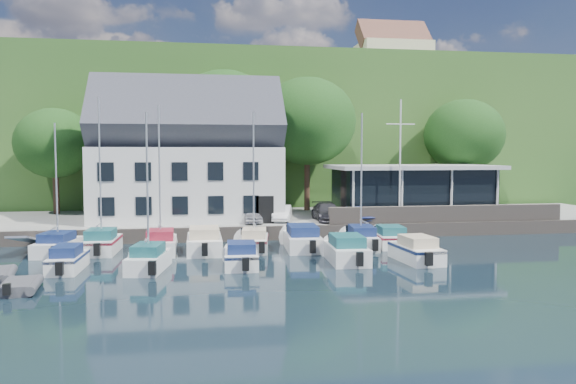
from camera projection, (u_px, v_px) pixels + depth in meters
name	position (u px, v px, depth m)	size (l,w,h in m)	color
ground	(323.00, 273.00, 28.52)	(180.00, 180.00, 0.00)	black
quay	(276.00, 222.00, 45.73)	(60.00, 13.00, 1.00)	gray
quay_face	(289.00, 233.00, 39.32)	(60.00, 0.30, 1.00)	#665B52
hillside	(238.00, 141.00, 89.04)	(160.00, 75.00, 16.00)	#28511E
field_patch	(280.00, 95.00, 97.61)	(50.00, 30.00, 0.30)	#566733
farmhouse	(393.00, 57.00, 81.80)	(10.40, 7.00, 8.20)	beige
harbor_building	(188.00, 163.00, 43.30)	(14.40, 8.20, 8.70)	silver
club_pavilion	(412.00, 190.00, 45.80)	(13.20, 7.20, 4.10)	black
seawall	(447.00, 214.00, 41.53)	(18.00, 0.50, 1.20)	#665B52
gangway	(31.00, 251.00, 34.79)	(1.20, 6.00, 1.40)	silver
car_silver	(252.00, 215.00, 40.84)	(1.31, 3.25, 1.11)	silver
car_white	(282.00, 213.00, 41.95)	(1.25, 3.60, 1.19)	silver
car_dgrey	(327.00, 212.00, 42.26)	(1.85, 4.54, 1.32)	#323136
car_blue	(359.00, 213.00, 42.14)	(1.40, 3.54, 1.21)	#304295
flagpole	(400.00, 161.00, 41.31)	(2.16, 0.20, 9.00)	silver
tree_0	(55.00, 161.00, 46.65)	(6.45, 6.45, 8.82)	#153811
tree_1	(136.00, 154.00, 48.12)	(7.35, 7.35, 10.05)	#153811
tree_2	(225.00, 141.00, 48.86)	(8.99, 8.99, 12.28)	#153811
tree_3	(307.00, 144.00, 49.58)	(8.61, 8.61, 11.76)	#153811
tree_5	(464.00, 154.00, 52.15)	(7.37, 7.37, 10.07)	#153811
boat_r1_0	(56.00, 185.00, 33.45)	(2.05, 5.67, 8.42)	white
boat_r1_1	(100.00, 178.00, 33.91)	(2.05, 5.43, 9.14)	white
boat_r1_2	(160.00, 179.00, 33.77)	(2.01, 5.52, 9.00)	white
boat_r1_3	(204.00, 239.00, 34.46)	(2.28, 6.39, 1.57)	white
boat_r1_4	(254.00, 182.00, 34.78)	(1.86, 5.25, 8.58)	white
boat_r1_5	(302.00, 237.00, 35.62)	(2.26, 6.95, 1.55)	white
boat_r1_6	(361.00, 179.00, 35.79)	(1.86, 5.95, 8.82)	white
boat_r1_7	(390.00, 236.00, 36.52)	(1.99, 5.23, 1.38)	white
boat_r2_0	(68.00, 258.00, 29.10)	(1.60, 5.23, 1.35)	white
boat_r2_1	(147.00, 188.00, 28.87)	(1.77, 5.43, 8.62)	white
boat_r2_2	(241.00, 254.00, 30.02)	(1.91, 4.94, 1.37)	white
boat_r2_3	(346.00, 248.00, 31.49)	(2.16, 6.16, 1.54)	white
boat_r2_4	(416.00, 248.00, 31.47)	(1.95, 5.60, 1.48)	white
dinghy_1	(20.00, 284.00, 24.68)	(1.68, 2.79, 0.65)	#3C3D41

